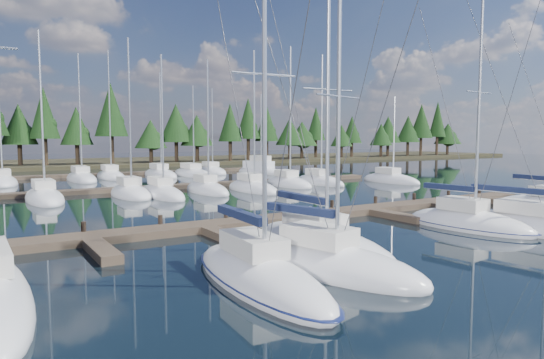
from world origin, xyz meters
TOP-DOWN VIEW (x-y plane):
  - ground at (0.00, 30.00)m, footprint 260.00×260.00m
  - far_shore at (0.00, 90.00)m, footprint 220.00×30.00m
  - main_dock at (0.00, 17.36)m, footprint 44.00×6.13m
  - back_docks at (0.00, 49.58)m, footprint 50.00×21.80m
  - front_sailboat_1 at (-8.24, 7.85)m, footprint 3.34×9.62m
  - front_sailboat_2 at (-5.16, 7.90)m, footprint 5.03×8.99m
  - front_sailboat_3 at (-3.16, 10.97)m, footprint 3.14×9.61m
  - front_sailboat_4 at (7.14, 10.67)m, footprint 3.78×8.20m
  - front_sailboat_5 at (9.02, 7.79)m, footprint 3.79×10.23m
  - back_sailboat_rows at (0.52, 44.98)m, footprint 45.97×31.33m
  - motor_yacht_right at (18.47, 53.84)m, footprint 4.49×8.74m
  - tree_line at (-1.92, 80.19)m, footprint 187.81×11.18m

SIDE VIEW (x-z plane):
  - ground at x=0.00m, z-range 0.00..0.00m
  - back_docks at x=0.00m, z-range 0.00..0.40m
  - main_dock at x=0.00m, z-range -0.25..0.65m
  - back_sailboat_rows at x=0.52m, z-range -8.05..8.58m
  - front_sailboat_2 at x=-5.16m, z-range -5.77..6.31m
  - front_sailboat_3 at x=-3.16m, z-range -6.30..6.85m
  - front_sailboat_1 at x=-8.24m, z-range -6.28..6.84m
  - front_sailboat_4 at x=7.14m, z-range -6.62..7.19m
  - front_sailboat_5 at x=9.02m, z-range -7.00..7.58m
  - far_shore at x=0.00m, z-range 0.00..0.60m
  - motor_yacht_right at x=18.47m, z-range -1.62..2.55m
  - tree_line at x=-1.92m, z-range 0.37..14.52m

